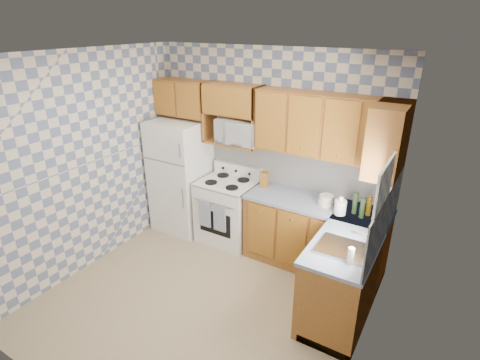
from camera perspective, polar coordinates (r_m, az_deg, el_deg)
name	(u,v)px	position (r m, az deg, el deg)	size (l,w,h in m)	color
floor	(203,300)	(4.56, -5.66, -17.77)	(3.40, 3.40, 0.00)	#8E7D5C
back_wall	(269,151)	(5.08, 4.46, 4.38)	(3.40, 0.02, 2.70)	slate
right_wall	(369,242)	(3.20, 19.01, -8.89)	(0.02, 3.20, 2.70)	slate
backsplash_back	(296,167)	(4.97, 8.47, 1.92)	(2.60, 0.01, 0.56)	silver
backsplash_right	(385,217)	(3.97, 21.25, -5.21)	(0.01, 1.60, 0.56)	silver
refrigerator	(181,176)	(5.65, -8.96, 0.60)	(0.75, 0.70, 1.68)	white
stove_body	(228,212)	(5.40, -1.88, -4.82)	(0.76, 0.65, 0.90)	white
cooktop	(227,183)	(5.20, -1.94, -0.39)	(0.76, 0.65, 0.03)	silver
backguard	(238,170)	(5.38, -0.37, 1.55)	(0.76, 0.08, 0.17)	white
dish_towel_left	(205,214)	(5.19, -5.39, -5.11)	(0.19, 0.03, 0.39)	navy
dish_towel_right	(220,218)	(5.06, -3.13, -5.81)	(0.19, 0.03, 0.39)	navy
base_cabinets_back	(314,236)	(4.93, 11.20, -8.35)	(1.75, 0.60, 0.88)	brown
base_cabinets_right	(347,271)	(4.40, 16.03, -13.14)	(0.60, 1.60, 0.88)	brown
countertop_back	(317,204)	(4.71, 11.61, -3.59)	(1.77, 0.63, 0.04)	slate
countertop_right	(352,235)	(4.15, 16.66, -7.98)	(0.63, 1.60, 0.04)	slate
upper_cabinets_back	(328,126)	(4.50, 13.19, 8.00)	(1.75, 0.33, 0.74)	brown
upper_cabinets_fridge	(184,98)	(5.48, -8.57, 12.27)	(0.82, 0.33, 0.50)	brown
upper_cabinets_right	(388,139)	(4.17, 21.65, 5.78)	(0.33, 0.70, 0.74)	brown
microwave_shelf	(233,143)	(5.14, -1.05, 5.65)	(0.80, 0.33, 0.03)	brown
microwave	(240,131)	(5.05, 0.02, 7.49)	(0.60, 0.41, 0.33)	white
sink	(343,249)	(3.85, 15.37, -10.07)	(0.48, 0.40, 0.03)	#B7B7BC
window	(381,208)	(3.55, 20.65, -4.00)	(0.02, 0.66, 0.86)	white
bottle_0	(355,203)	(4.49, 17.11, -3.36)	(0.06, 0.06, 0.26)	black
bottle_1	(362,208)	(4.43, 18.14, -4.04)	(0.06, 0.06, 0.25)	black
bottle_2	(369,206)	(4.51, 19.05, -3.77)	(0.06, 0.06, 0.23)	#583A08
knife_block	(264,179)	(5.00, 3.73, 0.08)	(0.10, 0.10, 0.21)	brown
electric_kettle	(340,207)	(4.45, 15.03, -4.03)	(0.14, 0.14, 0.17)	white
food_containers	(326,200)	(4.63, 13.02, -3.02)	(0.19, 0.19, 0.13)	beige
soap_bottle	(351,256)	(3.62, 16.51, -11.03)	(0.06, 0.06, 0.17)	beige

